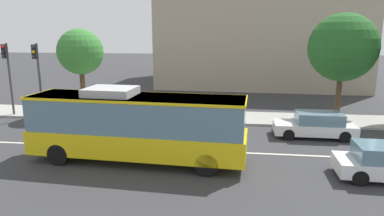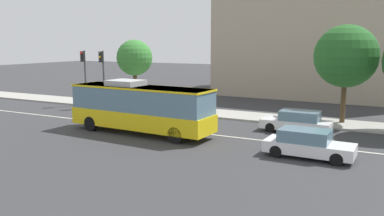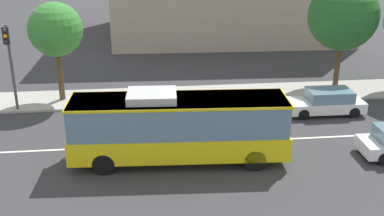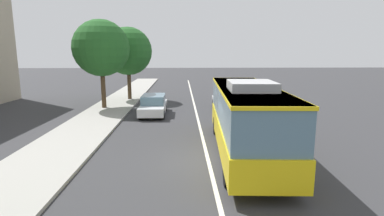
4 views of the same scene
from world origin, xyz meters
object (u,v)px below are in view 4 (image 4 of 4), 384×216
Objects in this scene: sedan_white_ahead at (153,105)px; street_tree_kerbside_left at (101,48)px; transit_bus at (246,115)px; street_tree_kerbside_right at (128,51)px; sedan_white at (225,101)px.

street_tree_kerbside_left reaches higher than sedan_white_ahead.
transit_bus is 18.14m from street_tree_kerbside_right.
street_tree_kerbside_left reaches higher than street_tree_kerbside_right.
sedan_white is at bearing -120.94° from street_tree_kerbside_right.
transit_bus is 2.24× the size of sedan_white_ahead.
sedan_white_ahead is (9.08, 5.00, -1.09)m from transit_bus.
transit_bus is at bearing -140.92° from street_tree_kerbside_left.
street_tree_kerbside_right is at bearing -15.90° from street_tree_kerbside_left.
street_tree_kerbside_left is at bearing 88.62° from sedan_white.
sedan_white is 0.65× the size of street_tree_kerbside_right.
transit_bus reaches higher than sedan_white.
transit_bus is 15.03m from street_tree_kerbside_left.
street_tree_kerbside_left is 1.03× the size of street_tree_kerbside_right.
sedan_white is 10.82m from street_tree_kerbside_right.
transit_bus is at bearing -153.64° from street_tree_kerbside_right.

